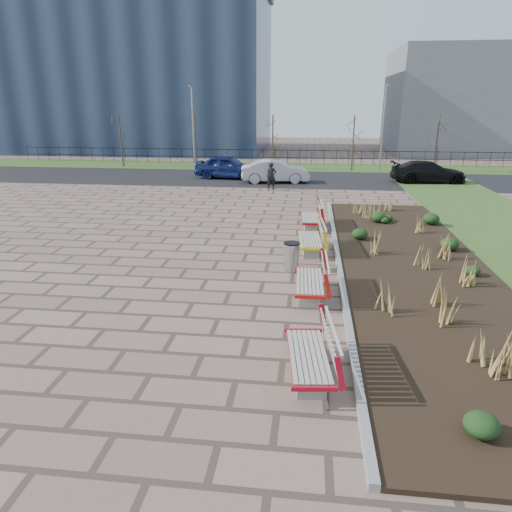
# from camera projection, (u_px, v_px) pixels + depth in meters

# --- Properties ---
(ground) EXTENTS (120.00, 120.00, 0.00)m
(ground) POSITION_uv_depth(u_px,v_px,m) (175.00, 333.00, 10.30)
(ground) COLOR #7D6356
(ground) RESTS_ON ground
(planting_bed) EXTENTS (4.50, 18.00, 0.10)m
(planting_bed) POSITION_uv_depth(u_px,v_px,m) (414.00, 267.00, 14.29)
(planting_bed) COLOR black
(planting_bed) RESTS_ON ground
(planting_curb) EXTENTS (0.16, 18.00, 0.15)m
(planting_curb) POSITION_uv_depth(u_px,v_px,m) (339.00, 263.00, 14.54)
(planting_curb) COLOR gray
(planting_curb) RESTS_ON ground
(grass_verge_far) EXTENTS (80.00, 5.00, 0.04)m
(grass_verge_far) POSITION_uv_depth(u_px,v_px,m) (274.00, 167.00, 36.63)
(grass_verge_far) COLOR #33511E
(grass_verge_far) RESTS_ON ground
(road) EXTENTS (80.00, 7.00, 0.02)m
(road) POSITION_uv_depth(u_px,v_px,m) (267.00, 179.00, 30.99)
(road) COLOR black
(road) RESTS_ON ground
(bench_a) EXTENTS (1.13, 2.19, 1.00)m
(bench_a) POSITION_uv_depth(u_px,v_px,m) (308.00, 353.00, 8.55)
(bench_a) COLOR red
(bench_a) RESTS_ON ground
(bench_b) EXTENTS (0.95, 2.12, 1.00)m
(bench_b) POSITION_uv_depth(u_px,v_px,m) (310.00, 279.00, 12.12)
(bench_b) COLOR red
(bench_b) RESTS_ON ground
(bench_c) EXTENTS (1.05, 2.16, 1.00)m
(bench_c) POSITION_uv_depth(u_px,v_px,m) (310.00, 238.00, 15.73)
(bench_c) COLOR yellow
(bench_c) RESTS_ON ground
(bench_d) EXTENTS (1.02, 2.15, 1.00)m
(bench_d) POSITION_uv_depth(u_px,v_px,m) (311.00, 216.00, 18.77)
(bench_d) COLOR #B90C15
(bench_d) RESTS_ON ground
(litter_bin) EXTENTS (0.48, 0.48, 0.88)m
(litter_bin) POSITION_uv_depth(u_px,v_px,m) (291.00, 257.00, 14.02)
(litter_bin) COLOR #B2B2B7
(litter_bin) RESTS_ON ground
(pedestrian) EXTENTS (0.67, 0.54, 1.59)m
(pedestrian) POSITION_uv_depth(u_px,v_px,m) (271.00, 176.00, 26.81)
(pedestrian) COLOR black
(pedestrian) RESTS_ON ground
(car_blue) EXTENTS (4.63, 2.24, 1.52)m
(car_blue) POSITION_uv_depth(u_px,v_px,m) (228.00, 167.00, 30.84)
(car_blue) COLOR #121E52
(car_blue) RESTS_ON road
(car_silver) EXTENTS (4.48, 2.04, 1.43)m
(car_silver) POSITION_uv_depth(u_px,v_px,m) (275.00, 171.00, 29.24)
(car_silver) COLOR #A8A9AF
(car_silver) RESTS_ON road
(car_black) EXTENTS (4.81, 2.25, 1.36)m
(car_black) POSITION_uv_depth(u_px,v_px,m) (428.00, 172.00, 29.25)
(car_black) COLOR black
(car_black) RESTS_ON road
(tree_a) EXTENTS (1.40, 1.40, 4.00)m
(tree_a) POSITION_uv_depth(u_px,v_px,m) (121.00, 141.00, 35.90)
(tree_a) COLOR #4C3D2D
(tree_a) RESTS_ON grass_verge_far
(tree_b) EXTENTS (1.40, 1.40, 4.00)m
(tree_b) POSITION_uv_depth(u_px,v_px,m) (195.00, 142.00, 35.23)
(tree_b) COLOR #4C3D2D
(tree_b) RESTS_ON grass_verge_far
(tree_c) EXTENTS (1.40, 1.40, 4.00)m
(tree_c) POSITION_uv_depth(u_px,v_px,m) (273.00, 142.00, 34.57)
(tree_c) COLOR #4C3D2D
(tree_c) RESTS_ON grass_verge_far
(tree_d) EXTENTS (1.40, 1.40, 4.00)m
(tree_d) POSITION_uv_depth(u_px,v_px,m) (353.00, 143.00, 33.90)
(tree_d) COLOR #4C3D2D
(tree_d) RESTS_ON grass_verge_far
(tree_e) EXTENTS (1.40, 1.40, 4.00)m
(tree_e) POSITION_uv_depth(u_px,v_px,m) (436.00, 144.00, 33.24)
(tree_e) COLOR #4C3D2D
(tree_e) RESTS_ON grass_verge_far
(lamp_west) EXTENTS (0.24, 0.60, 6.00)m
(lamp_west) POSITION_uv_depth(u_px,v_px,m) (193.00, 129.00, 34.44)
(lamp_west) COLOR gray
(lamp_west) RESTS_ON grass_verge_far
(lamp_east) EXTENTS (0.24, 0.60, 6.00)m
(lamp_east) POSITION_uv_depth(u_px,v_px,m) (383.00, 130.00, 32.89)
(lamp_east) COLOR gray
(lamp_east) RESTS_ON grass_verge_far
(railing_fence) EXTENTS (44.00, 0.10, 1.20)m
(railing_fence) POSITION_uv_depth(u_px,v_px,m) (275.00, 157.00, 37.84)
(railing_fence) COLOR black
(railing_fence) RESTS_ON grass_verge_far
(building_glass) EXTENTS (40.00, 14.00, 15.00)m
(building_glass) POSITION_uv_depth(u_px,v_px,m) (76.00, 76.00, 47.95)
(building_glass) COLOR #192338
(building_glass) RESTS_ON ground
(building_grey) EXTENTS (18.00, 12.00, 10.00)m
(building_grey) POSITION_uv_depth(u_px,v_px,m) (483.00, 101.00, 45.98)
(building_grey) COLOR slate
(building_grey) RESTS_ON ground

